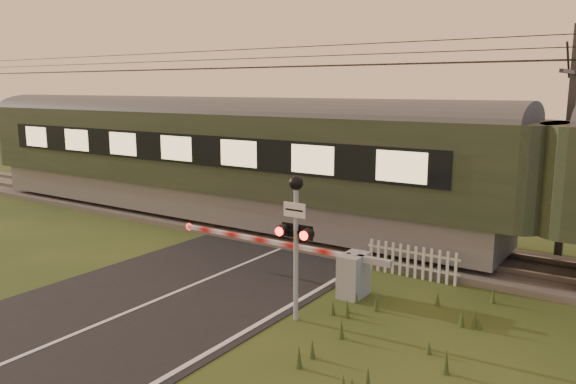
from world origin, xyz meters
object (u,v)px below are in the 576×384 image
Objects in this scene: picket_fence at (412,261)px; catenary_mast at (568,139)px; train at (550,187)px; crossing_signal at (296,222)px; boom_gate at (343,270)px.

picket_fence is 0.38× the size of catenary_mast.
crossing_signal is (-3.86, -5.82, -0.25)m from train.
picket_fence is (0.93, 2.02, -0.15)m from boom_gate.
catenary_mast is at bearing 55.21° from picket_fence.
train is at bearing 56.48° from crossing_signal.
catenary_mast reaches higher than train.
train is 3.93m from picket_fence.
catenary_mast reaches higher than crossing_signal.
picket_fence is at bearing 65.31° from boom_gate.
crossing_signal is at bearing -115.76° from catenary_mast.
crossing_signal is at bearing -104.58° from picket_fence.
boom_gate is at bearing -114.69° from picket_fence.
train reaches higher than picket_fence.
crossing_signal is 1.24× the size of picket_fence.
boom_gate is at bearing 87.22° from crossing_signal.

